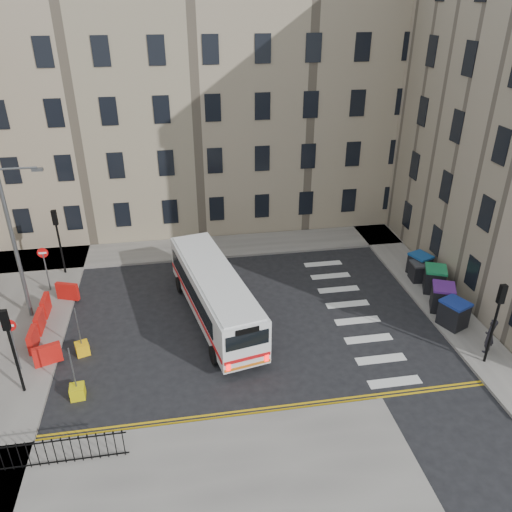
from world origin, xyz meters
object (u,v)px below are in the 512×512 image
object	(u,v)px
bollard_yellow	(82,349)
wheelie_bin_c	(434,279)
wheelie_bin_b	(442,297)
streetlamp	(14,244)
wheelie_bin_e	(420,264)
wheelie_bin_d	(418,271)
bus	(214,293)
pedestrian	(490,336)
bollard_chevron	(78,392)
wheelie_bin_a	(454,313)

from	to	relation	value
bollard_yellow	wheelie_bin_c	bearing A→B (deg)	7.24
wheelie_bin_b	wheelie_bin_c	bearing A→B (deg)	99.17
streetlamp	wheelie_bin_b	bearing A→B (deg)	-8.10
wheelie_bin_c	wheelie_bin_e	bearing A→B (deg)	112.61
wheelie_bin_c	wheelie_bin_e	xyz separation A→B (m)	(0.03, 1.91, -0.07)
wheelie_bin_b	wheelie_bin_d	size ratio (longest dim) A/B	1.48
wheelie_bin_d	bollard_yellow	bearing A→B (deg)	-164.39
wheelie_bin_b	bollard_yellow	distance (m)	18.62
bus	pedestrian	size ratio (longest dim) A/B	5.65
streetlamp	wheelie_bin_c	xyz separation A→B (m)	(22.23, -1.21, -3.45)
wheelie_bin_c	bollard_yellow	xyz separation A→B (m)	(-19.13, -2.43, -0.58)
streetlamp	bus	xyz separation A→B (m)	(9.63, -1.69, -2.77)
wheelie_bin_c	wheelie_bin_d	size ratio (longest dim) A/B	1.48
streetlamp	bollard_chevron	bearing A→B (deg)	-63.50
wheelie_bin_d	wheelie_bin_e	xyz separation A→B (m)	(0.37, 0.63, 0.10)
wheelie_bin_a	wheelie_bin_d	size ratio (longest dim) A/B	1.44
bus	wheelie_bin_b	xyz separation A→B (m)	(12.08, -1.40, -0.69)
streetlamp	wheelie_bin_c	bearing A→B (deg)	-3.10
bus	wheelie_bin_a	xyz separation A→B (m)	(11.92, -2.89, -0.70)
streetlamp	wheelie_bin_d	world-z (taller)	streetlamp
bus	wheelie_bin_b	world-z (taller)	bus
wheelie_bin_c	bollard_chevron	xyz separation A→B (m)	(-18.92, -5.43, -0.58)
wheelie_bin_c	pedestrian	distance (m)	5.64
streetlamp	pedestrian	size ratio (longest dim) A/B	4.51
wheelie_bin_d	bollard_chevron	distance (m)	19.76
wheelie_bin_a	wheelie_bin_d	distance (m)	4.67
wheelie_bin_c	wheelie_bin_d	bearing A→B (deg)	128.24
pedestrian	bollard_yellow	world-z (taller)	pedestrian
bollard_yellow	wheelie_bin_a	bearing A→B (deg)	-2.94
wheelie_bin_a	wheelie_bin_e	size ratio (longest dim) A/B	1.09
wheelie_bin_b	bollard_yellow	size ratio (longest dim) A/B	2.76
pedestrian	bollard_chevron	size ratio (longest dim) A/B	3.01
wheelie_bin_b	wheelie_bin_e	xyz separation A→B (m)	(0.55, 3.79, -0.06)
wheelie_bin_e	bollard_yellow	bearing A→B (deg)	172.01
wheelie_bin_b	wheelie_bin_e	world-z (taller)	wheelie_bin_b
bus	bollard_yellow	size ratio (longest dim) A/B	17.01
streetlamp	bollard_chevron	distance (m)	8.44
streetlamp	wheelie_bin_a	distance (m)	22.30
pedestrian	wheelie_bin_a	bearing A→B (deg)	-109.63
wheelie_bin_b	pedestrian	size ratio (longest dim) A/B	0.92
wheelie_bin_a	wheelie_bin_c	xyz separation A→B (m)	(0.68, 3.38, 0.02)
wheelie_bin_d	wheelie_bin_c	bearing A→B (deg)	-70.80
wheelie_bin_e	wheelie_bin_d	bearing A→B (deg)	-140.82
streetlamp	wheelie_bin_d	xyz separation A→B (m)	(21.89, 0.07, -3.62)
bollard_chevron	wheelie_bin_b	bearing A→B (deg)	10.90
bus	wheelie_bin_a	bearing A→B (deg)	-25.19
wheelie_bin_a	bollard_chevron	size ratio (longest dim) A/B	2.69
wheelie_bin_c	wheelie_bin_e	world-z (taller)	wheelie_bin_c
bus	wheelie_bin_b	bearing A→B (deg)	-18.17
wheelie_bin_a	bollard_chevron	world-z (taller)	wheelie_bin_a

